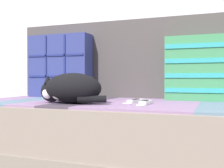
# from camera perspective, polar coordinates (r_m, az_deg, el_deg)

# --- Properties ---
(couch) EXTENTS (1.73, 0.88, 0.40)m
(couch) POSITION_cam_1_polar(r_m,az_deg,el_deg) (1.64, 1.03, -10.55)
(couch) COLOR gray
(couch) RESTS_ON ground_plane
(sofa_backrest) EXTENTS (1.70, 0.14, 0.53)m
(sofa_backrest) POSITION_cam_1_polar(r_m,az_deg,el_deg) (1.96, 4.66, 5.01)
(sofa_backrest) COLOR #474242
(sofa_backrest) RESTS_ON couch
(throw_pillow_quilted) EXTENTS (0.45, 0.14, 0.44)m
(throw_pillow_quilted) POSITION_cam_1_polar(r_m,az_deg,el_deg) (2.03, -10.48, 3.58)
(throw_pillow_quilted) COLOR navy
(throw_pillow_quilted) RESTS_ON couch
(throw_pillow_striped) EXTENTS (0.36, 0.14, 0.38)m
(throw_pillow_striped) POSITION_cam_1_polar(r_m,az_deg,el_deg) (1.74, 16.89, 3.05)
(throw_pillow_striped) COLOR #3D8956
(throw_pillow_striped) RESTS_ON couch
(sleeping_cat) EXTENTS (0.39, 0.23, 0.16)m
(sleeping_cat) POSITION_cam_1_polar(r_m,az_deg,el_deg) (1.49, -8.66, -0.96)
(sleeping_cat) COLOR black
(sleeping_cat) RESTS_ON couch
(game_remote_near) EXTENTS (0.05, 0.19, 0.02)m
(game_remote_near) POSITION_cam_1_polar(r_m,az_deg,el_deg) (1.42, 6.88, -3.78)
(game_remote_near) COLOR white
(game_remote_near) RESTS_ON couch
(game_remote_far) EXTENTS (0.09, 0.19, 0.02)m
(game_remote_far) POSITION_cam_1_polar(r_m,az_deg,el_deg) (1.50, 4.86, -3.51)
(game_remote_far) COLOR white
(game_remote_far) RESTS_ON couch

